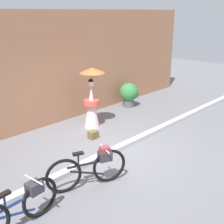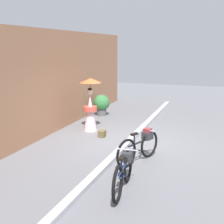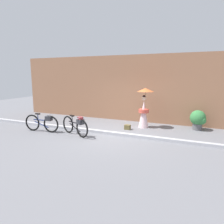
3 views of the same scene
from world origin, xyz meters
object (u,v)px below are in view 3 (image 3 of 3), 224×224
at_px(bicycle_far_side, 42,123).
at_px(backpack_on_pavement, 127,127).
at_px(person_with_parasol, 144,108).
at_px(bicycle_near_officer, 76,125).
at_px(potted_plant_by_door, 198,119).

xyz_separation_m(bicycle_far_side, backpack_on_pavement, (3.34, 1.84, -0.30)).
distance_m(bicycle_far_side, backpack_on_pavement, 3.83).
bearing_deg(person_with_parasol, bicycle_far_side, -147.25).
bearing_deg(bicycle_near_officer, potted_plant_by_door, 32.41).
relative_size(bicycle_far_side, backpack_on_pavement, 6.45).
bearing_deg(backpack_on_pavement, bicycle_far_side, -151.19).
bearing_deg(backpack_on_pavement, bicycle_near_officer, -133.78).
relative_size(bicycle_far_side, person_with_parasol, 0.91).
distance_m(bicycle_far_side, person_with_parasol, 4.70).
height_order(bicycle_near_officer, bicycle_far_side, bicycle_near_officer).
distance_m(person_with_parasol, backpack_on_pavement, 1.21).
xyz_separation_m(bicycle_near_officer, bicycle_far_side, (-1.67, -0.10, -0.02)).
xyz_separation_m(person_with_parasol, backpack_on_pavement, (-0.58, -0.69, -0.81)).
bearing_deg(person_with_parasol, backpack_on_pavement, -130.36).
distance_m(potted_plant_by_door, backpack_on_pavement, 3.25).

